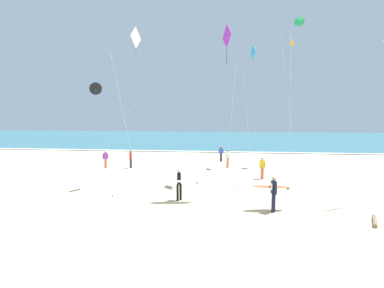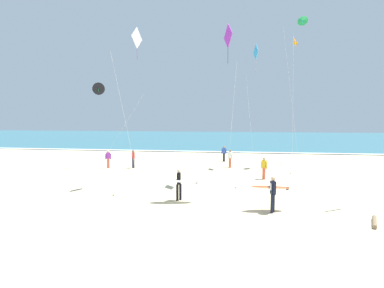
% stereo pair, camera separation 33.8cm
% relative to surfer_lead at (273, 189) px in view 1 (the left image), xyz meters
% --- Properties ---
extents(ground_plane, '(160.00, 160.00, 0.00)m').
position_rel_surfer_lead_xyz_m(ground_plane, '(-3.45, -2.00, -1.04)').
color(ground_plane, beige).
extents(ocean_water, '(160.00, 60.00, 0.08)m').
position_rel_surfer_lead_xyz_m(ocean_water, '(-3.45, 55.99, -1.00)').
color(ocean_water, '#336B7A').
rests_on(ocean_water, ground).
extents(shoreline_foam, '(160.00, 1.08, 0.01)m').
position_rel_surfer_lead_xyz_m(shoreline_foam, '(-3.45, 26.29, -0.96)').
color(shoreline_foam, white).
rests_on(shoreline_foam, ocean_water).
extents(surfer_lead, '(1.98, 1.09, 1.71)m').
position_rel_surfer_lead_xyz_m(surfer_lead, '(0.00, 0.00, 0.00)').
color(surfer_lead, black).
rests_on(surfer_lead, ground).
extents(surfer_trailing, '(2.27, 1.12, 1.71)m').
position_rel_surfer_lead_xyz_m(surfer_trailing, '(-4.68, 1.19, 0.01)').
color(surfer_trailing, black).
rests_on(surfer_trailing, ground).
extents(kite_diamond_ivory_far, '(0.74, 3.50, 10.01)m').
position_rel_surfer_lead_xyz_m(kite_diamond_ivory_far, '(-8.02, 4.48, 8.01)').
color(kite_diamond_ivory_far, white).
rests_on(kite_diamond_ivory_far, ground).
extents(kite_diamond_violet_high, '(0.99, 2.21, 10.46)m').
position_rel_surfer_lead_xyz_m(kite_diamond_violet_high, '(-2.45, 6.32, 8.42)').
color(kite_diamond_violet_high, purple).
rests_on(kite_diamond_violet_high, ground).
extents(kite_delta_charcoal_low, '(4.06, 2.45, 7.47)m').
position_rel_surfer_lead_xyz_m(kite_delta_charcoal_low, '(-14.04, 11.98, 5.85)').
color(kite_delta_charcoal_low, black).
rests_on(kite_delta_charcoal_low, ground).
extents(kite_delta_emerald_distant, '(2.11, 1.02, 13.38)m').
position_rel_surfer_lead_xyz_m(kite_delta_emerald_distant, '(3.53, 15.44, 11.76)').
color(kite_delta_emerald_distant, green).
rests_on(kite_delta_emerald_distant, ground).
extents(kite_diamond_cobalt_close, '(1.04, 3.64, 10.76)m').
position_rel_surfer_lead_xyz_m(kite_diamond_cobalt_close, '(-0.51, 14.13, 8.72)').
color(kite_diamond_cobalt_close, '#2D99DB').
rests_on(kite_diamond_cobalt_close, ground).
extents(kite_delta_amber_outer, '(1.03, 4.66, 11.54)m').
position_rel_surfer_lead_xyz_m(kite_delta_amber_outer, '(2.93, 15.04, 9.92)').
color(kite_delta_amber_outer, orange).
rests_on(kite_delta_amber_outer, ground).
extents(bystander_purple_top, '(0.43, 0.33, 1.59)m').
position_rel_surfer_lead_xyz_m(bystander_purple_top, '(-13.10, 11.55, -0.23)').
color(bystander_purple_top, '#D8593F').
rests_on(bystander_purple_top, ground).
extents(bystander_white_top, '(0.47, 0.29, 1.59)m').
position_rel_surfer_lead_xyz_m(bystander_white_top, '(-2.59, 13.51, -0.23)').
color(bystander_white_top, '#D8593F').
rests_on(bystander_white_top, ground).
extents(bystander_blue_top, '(0.50, 0.22, 1.59)m').
position_rel_surfer_lead_xyz_m(bystander_blue_top, '(-3.40, 17.50, -0.23)').
color(bystander_blue_top, black).
rests_on(bystander_blue_top, ground).
extents(bystander_yellow_top, '(0.41, 0.34, 1.59)m').
position_rel_surfer_lead_xyz_m(bystander_yellow_top, '(0.07, 8.29, -0.23)').
color(bystander_yellow_top, '#D8593F').
rests_on(bystander_yellow_top, ground).
extents(bystander_red_top, '(0.33, 0.42, 1.59)m').
position_rel_surfer_lead_xyz_m(bystander_red_top, '(-10.97, 11.97, -0.23)').
color(bystander_red_top, '#2D334C').
rests_on(bystander_red_top, ground).
extents(driftwood_log, '(0.67, 1.54, 0.17)m').
position_rel_surfer_lead_xyz_m(driftwood_log, '(4.09, -1.17, -0.96)').
color(driftwood_log, '#846B4C').
rests_on(driftwood_log, ground).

